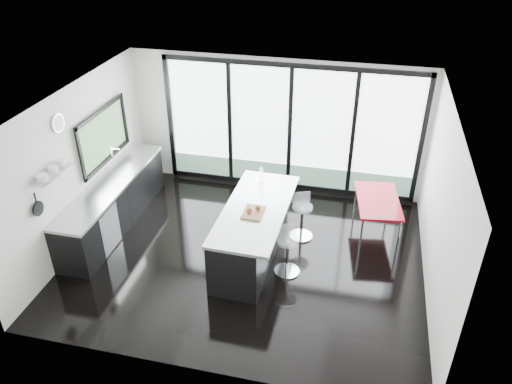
% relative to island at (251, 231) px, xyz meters
% --- Properties ---
extents(floor, '(6.00, 5.00, 0.00)m').
position_rel_island_xyz_m(floor, '(-0.07, -0.06, -0.50)').
color(floor, black).
rests_on(floor, ground).
extents(ceiling, '(6.00, 5.00, 0.00)m').
position_rel_island_xyz_m(ceiling, '(-0.07, -0.06, 2.30)').
color(ceiling, white).
rests_on(ceiling, wall_back).
extents(wall_back, '(6.00, 0.09, 2.80)m').
position_rel_island_xyz_m(wall_back, '(0.20, 2.41, 0.77)').
color(wall_back, silver).
rests_on(wall_back, ground).
extents(wall_front, '(6.00, 0.00, 2.80)m').
position_rel_island_xyz_m(wall_front, '(-0.07, -2.56, 0.90)').
color(wall_front, silver).
rests_on(wall_front, ground).
extents(wall_left, '(0.26, 5.00, 2.80)m').
position_rel_island_xyz_m(wall_left, '(-3.05, 0.21, 1.06)').
color(wall_left, silver).
rests_on(wall_left, ground).
extents(wall_right, '(0.00, 5.00, 2.80)m').
position_rel_island_xyz_m(wall_right, '(2.93, -0.06, 0.90)').
color(wall_right, silver).
rests_on(wall_right, ground).
extents(counter_cabinets, '(0.69, 3.24, 1.36)m').
position_rel_island_xyz_m(counter_cabinets, '(-2.74, 0.34, -0.04)').
color(counter_cabinets, black).
rests_on(counter_cabinets, floor).
extents(island, '(1.08, 2.46, 1.29)m').
position_rel_island_xyz_m(island, '(0.00, 0.00, 0.00)').
color(island, black).
rests_on(island, floor).
extents(bar_stool_near, '(0.52, 0.52, 0.67)m').
position_rel_island_xyz_m(bar_stool_near, '(0.69, -0.31, -0.17)').
color(bar_stool_near, silver).
rests_on(bar_stool_near, floor).
extents(bar_stool_far, '(0.54, 0.54, 0.67)m').
position_rel_island_xyz_m(bar_stool_far, '(0.77, 0.73, -0.17)').
color(bar_stool_far, silver).
rests_on(bar_stool_far, floor).
extents(red_table, '(0.92, 1.39, 0.70)m').
position_rel_island_xyz_m(red_table, '(2.08, 1.21, -0.16)').
color(red_table, '#950310').
rests_on(red_table, floor).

